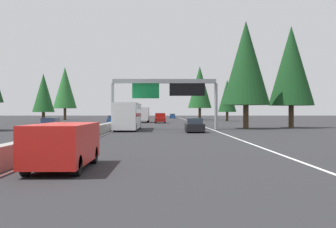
% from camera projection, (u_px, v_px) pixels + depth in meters
% --- Properties ---
extents(ground_plane, '(320.00, 320.00, 0.00)m').
position_uv_depth(ground_plane, '(125.00, 126.00, 63.42)').
color(ground_plane, '#262628').
extents(median_barrier, '(180.00, 0.56, 0.90)m').
position_uv_depth(median_barrier, '(133.00, 120.00, 83.41)').
color(median_barrier, gray).
rests_on(median_barrier, ground).
extents(shoulder_stripe_right, '(160.00, 0.16, 0.01)m').
position_uv_depth(shoulder_stripe_right, '(196.00, 124.00, 73.57)').
color(shoulder_stripe_right, silver).
rests_on(shoulder_stripe_right, ground).
extents(shoulder_stripe_median, '(160.00, 0.16, 0.01)m').
position_uv_depth(shoulder_stripe_median, '(132.00, 124.00, 73.42)').
color(shoulder_stripe_median, silver).
rests_on(shoulder_stripe_median, ground).
extents(sign_gantry_overhead, '(0.50, 12.68, 6.01)m').
position_uv_depth(sign_gantry_overhead, '(166.00, 89.00, 49.91)').
color(sign_gantry_overhead, gray).
rests_on(sign_gantry_overhead, ground).
extents(minivan_mid_left, '(5.00, 1.95, 1.69)m').
position_uv_depth(minivan_mid_left, '(63.00, 144.00, 15.67)').
color(minivan_mid_left, red).
rests_on(minivan_mid_left, ground).
extents(sedan_far_left, '(4.40, 1.80, 1.47)m').
position_uv_depth(sedan_far_left, '(194.00, 126.00, 43.41)').
color(sedan_far_left, black).
rests_on(sedan_far_left, ground).
extents(bus_mid_right, '(11.50, 2.55, 3.10)m').
position_uv_depth(bus_mid_right, '(128.00, 115.00, 48.95)').
color(bus_mid_right, white).
rests_on(bus_mid_right, ground).
extents(sedan_distant_a, '(4.40, 1.80, 1.47)m').
position_uv_depth(sedan_distant_a, '(172.00, 116.00, 132.10)').
color(sedan_distant_a, '#1E4793').
rests_on(sedan_distant_a, ground).
extents(pickup_far_center, '(5.60, 2.00, 1.86)m').
position_uv_depth(pickup_far_center, '(160.00, 118.00, 79.12)').
color(pickup_far_center, maroon).
rests_on(pickup_far_center, ground).
extents(box_truck_distant_b, '(8.50, 2.40, 2.95)m').
position_uv_depth(box_truck_distant_b, '(143.00, 114.00, 82.76)').
color(box_truck_distant_b, white).
rests_on(box_truck_distant_b, ground).
extents(oncoming_near, '(4.40, 1.80, 1.47)m').
position_uv_depth(oncoming_near, '(113.00, 120.00, 73.30)').
color(oncoming_near, '#1E4793').
rests_on(oncoming_near, ground).
extents(oncoming_far, '(4.40, 1.80, 1.47)m').
position_uv_depth(oncoming_far, '(51.00, 125.00, 45.92)').
color(oncoming_far, '#1E4793').
rests_on(oncoming_far, ground).
extents(conifer_right_near, '(5.95, 5.95, 13.52)m').
position_uv_depth(conifer_right_near, '(246.00, 63.00, 52.50)').
color(conifer_right_near, '#4C3823').
rests_on(conifer_right_near, ground).
extents(conifer_right_mid, '(5.91, 5.91, 13.43)m').
position_uv_depth(conifer_right_mid, '(291.00, 66.00, 55.25)').
color(conifer_right_mid, '#4C3823').
rests_on(conifer_right_mid, ground).
extents(conifer_right_far, '(4.11, 4.11, 9.34)m').
position_uv_depth(conifer_right_far, '(227.00, 96.00, 95.05)').
color(conifer_right_far, '#4C3823').
rests_on(conifer_right_far, ground).
extents(conifer_right_distant, '(6.19, 6.19, 14.08)m').
position_uv_depth(conifer_right_distant, '(200.00, 87.00, 110.20)').
color(conifer_right_distant, '#4C3823').
rests_on(conifer_right_distant, ground).
extents(conifer_left_mid, '(4.09, 4.09, 9.29)m').
position_uv_depth(conifer_left_mid, '(43.00, 93.00, 78.70)').
color(conifer_left_mid, '#4C3823').
rests_on(conifer_left_mid, ground).
extents(conifer_left_far, '(5.98, 5.98, 13.58)m').
position_uv_depth(conifer_left_far, '(65.00, 88.00, 107.75)').
color(conifer_left_far, '#4C3823').
rests_on(conifer_left_far, ground).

